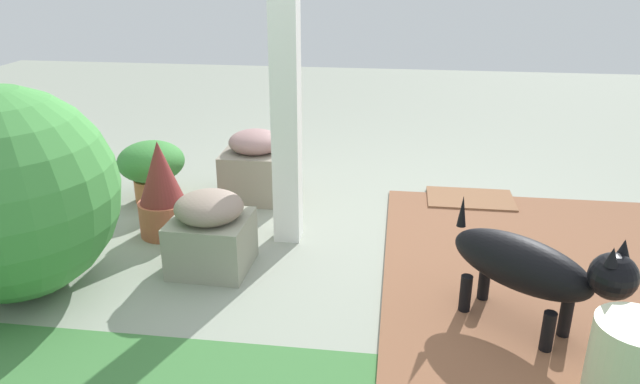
# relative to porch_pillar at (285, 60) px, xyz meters

# --- Properties ---
(ground_plane) EXTENTS (12.00, 12.00, 0.00)m
(ground_plane) POSITION_rel_porch_pillar_xyz_m (-0.44, 0.08, -1.07)
(ground_plane) COLOR gray
(brick_path) EXTENTS (1.80, 2.40, 0.02)m
(brick_path) POSITION_rel_porch_pillar_xyz_m (-1.49, 0.39, -1.06)
(brick_path) COLOR brown
(brick_path) RESTS_ON ground
(porch_pillar) EXTENTS (0.15, 0.15, 2.14)m
(porch_pillar) POSITION_rel_porch_pillar_xyz_m (0.00, 0.00, 0.00)
(porch_pillar) COLOR white
(porch_pillar) RESTS_ON ground
(stone_planter_nearest) EXTENTS (0.45, 0.44, 0.49)m
(stone_planter_nearest) POSITION_rel_porch_pillar_xyz_m (0.34, -0.61, -0.84)
(stone_planter_nearest) COLOR gray
(stone_planter_nearest) RESTS_ON ground
(stone_planter_mid) EXTENTS (0.42, 0.40, 0.44)m
(stone_planter_mid) POSITION_rel_porch_pillar_xyz_m (0.34, 0.43, -0.85)
(stone_planter_mid) COLOR gray
(stone_planter_mid) RESTS_ON ground
(round_shrub) EXTENTS (1.05, 1.05, 1.05)m
(round_shrub) POSITION_rel_porch_pillar_xyz_m (1.23, 0.77, -0.55)
(round_shrub) COLOR #438E40
(round_shrub) RESTS_ON ground
(terracotta_pot_spiky) EXTENTS (0.30, 0.30, 0.59)m
(terracotta_pot_spiky) POSITION_rel_porch_pillar_xyz_m (0.76, 0.05, -0.79)
(terracotta_pot_spiky) COLOR #B55A40
(terracotta_pot_spiky) RESTS_ON ground
(terracotta_pot_broad) EXTENTS (0.45, 0.45, 0.42)m
(terracotta_pot_broad) POSITION_rel_porch_pillar_xyz_m (1.04, -0.46, -0.82)
(terracotta_pot_broad) COLOR #BA6A3F
(terracotta_pot_broad) RESTS_ON ground
(dog) EXTENTS (0.73, 0.65, 0.57)m
(dog) POSITION_rel_porch_pillar_xyz_m (-1.24, 0.81, -0.74)
(dog) COLOR black
(dog) RESTS_ON ground
(ceramic_urn) EXTENTS (0.29, 0.29, 0.40)m
(ceramic_urn) POSITION_rel_porch_pillar_xyz_m (-1.49, 1.33, -0.87)
(ceramic_urn) COLOR beige
(ceramic_urn) RESTS_ON ground
(doormat) EXTENTS (0.59, 0.38, 0.03)m
(doormat) POSITION_rel_porch_pillar_xyz_m (-1.15, -0.72, -1.06)
(doormat) COLOR brown
(doormat) RESTS_ON ground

